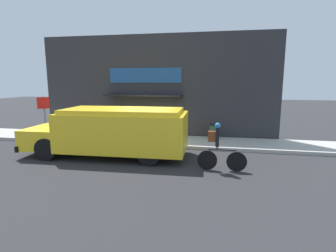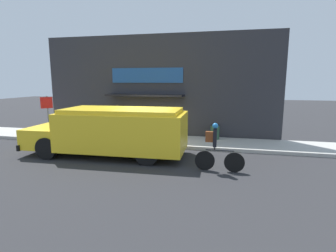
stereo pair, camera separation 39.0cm
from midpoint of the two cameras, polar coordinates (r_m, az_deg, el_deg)
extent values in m
plane|color=#2B2B2D|center=(12.50, -6.18, -4.65)|extent=(70.00, 70.00, 0.00)
cube|color=#ADAAA3|center=(13.56, -4.75, -3.13)|extent=(28.00, 2.32, 0.16)
cube|color=#2D2D33|center=(14.49, -3.49, 8.52)|extent=(13.04, 0.18, 5.57)
cube|color=#1E4C93|center=(14.53, -5.83, 10.91)|extent=(4.01, 0.05, 0.80)
cube|color=black|center=(14.14, -6.26, 6.68)|extent=(4.21, 0.90, 0.10)
cube|color=yellow|center=(10.91, -10.67, -1.12)|extent=(5.18, 2.47, 1.52)
cube|color=yellow|center=(12.49, -25.23, -2.12)|extent=(1.65, 2.16, 0.84)
cube|color=yellow|center=(10.79, -10.81, 3.28)|extent=(4.77, 2.27, 0.16)
cube|color=black|center=(12.99, -27.87, -3.33)|extent=(0.20, 2.25, 0.24)
cube|color=red|center=(12.69, -14.56, 0.60)|extent=(0.04, 0.44, 0.44)
cylinder|color=black|center=(13.11, -21.00, -2.57)|extent=(0.90, 0.29, 0.89)
cylinder|color=black|center=(11.49, -25.88, -4.59)|extent=(0.90, 0.29, 0.89)
cylinder|color=black|center=(11.63, -2.96, -3.45)|extent=(0.90, 0.29, 0.89)
cylinder|color=black|center=(9.76, -5.36, -6.06)|extent=(0.90, 0.29, 0.89)
cylinder|color=black|center=(9.37, 13.56, -7.59)|extent=(0.70, 0.04, 0.70)
cylinder|color=black|center=(9.37, 7.33, -7.39)|extent=(0.70, 0.04, 0.70)
cylinder|color=black|center=(9.25, 10.52, -5.15)|extent=(0.96, 0.04, 0.04)
cylinder|color=black|center=(9.23, 9.44, -4.75)|extent=(0.04, 0.04, 0.12)
cube|color=black|center=(9.15, 9.50, -2.48)|extent=(0.12, 0.20, 0.63)
sphere|color=#2375B7|center=(9.07, 9.57, 0.09)|extent=(0.20, 0.20, 0.20)
cube|color=brown|center=(9.15, 8.32, -2.26)|extent=(0.26, 0.14, 0.36)
cylinder|color=slate|center=(15.50, -25.89, 1.88)|extent=(0.07, 0.07, 2.15)
cube|color=red|center=(15.39, -26.20, 4.52)|extent=(0.45, 0.45, 0.60)
cylinder|color=#2D5138|center=(13.61, 9.10, -1.31)|extent=(0.46, 0.46, 0.70)
cylinder|color=black|center=(13.54, 9.14, 0.24)|extent=(0.47, 0.47, 0.04)
camera|label=1|loc=(0.19, -90.95, -0.16)|focal=28.00mm
camera|label=2|loc=(0.19, 89.05, 0.16)|focal=28.00mm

